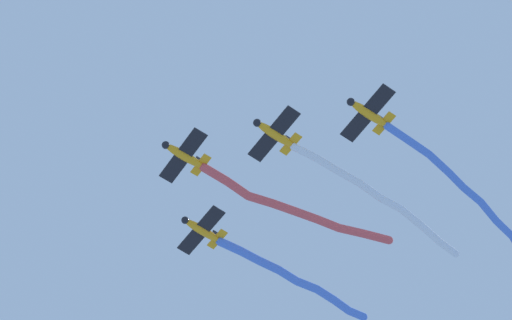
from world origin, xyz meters
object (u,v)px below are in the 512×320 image
at_px(airplane_slot, 368,113).
at_px(airplane_lead, 183,155).
at_px(airplane_right_wing, 201,230).
at_px(airplane_left_wing, 274,134).

bearing_deg(airplane_slot, airplane_lead, -50.35).
relative_size(airplane_lead, airplane_slot, 0.99).
height_order(airplane_right_wing, airplane_slot, airplane_right_wing).
distance_m(airplane_lead, airplane_left_wing, 9.47).
bearing_deg(airplane_slot, airplane_right_wing, -75.63).
bearing_deg(airplane_lead, airplane_slot, 130.30).
distance_m(airplane_left_wing, airplane_right_wing, 14.08).
distance_m(airplane_lead, airplane_slot, 18.94).
bearing_deg(airplane_right_wing, airplane_lead, 44.20).
xyz_separation_m(airplane_left_wing, airplane_slot, (9.46, -0.47, -0.30)).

